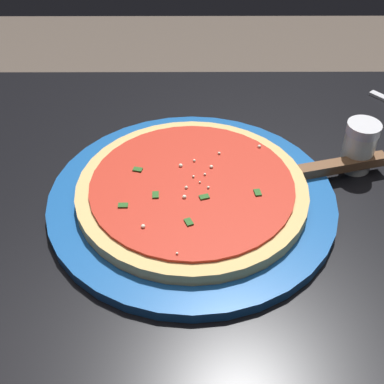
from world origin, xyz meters
TOP-DOWN VIEW (x-y plane):
  - restaurant_table at (0.00, 0.00)m, footprint 0.85×0.74m
  - serving_plate at (0.06, -0.01)m, footprint 0.37×0.37m
  - pizza at (0.06, -0.01)m, footprint 0.30×0.30m
  - pizza_server at (-0.11, -0.05)m, footprint 0.22×0.10m
  - parmesan_shaker at (-0.17, -0.09)m, footprint 0.05×0.05m

SIDE VIEW (x-z plane):
  - restaurant_table at x=0.00m, z-range 0.21..0.99m
  - serving_plate at x=0.06m, z-range 0.77..0.79m
  - pizza_server at x=-0.11m, z-range 0.79..0.80m
  - pizza at x=0.06m, z-range 0.79..0.81m
  - parmesan_shaker at x=-0.17m, z-range 0.77..0.85m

